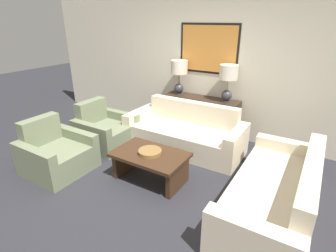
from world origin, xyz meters
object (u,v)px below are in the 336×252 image
Objects in this scene: console_table at (200,117)px; couch_by_back_wall at (185,134)px; armchair_near_back_wall at (105,131)px; armchair_near_camera at (56,154)px; table_lamp_right at (228,78)px; couch_by_side at (276,194)px; coffee_table at (150,161)px; decorative_bowl at (150,152)px; table_lamp_left at (179,72)px.

console_table is 0.70× the size of couch_by_back_wall.
console_table is at bearing 44.49° from armchair_near_back_wall.
couch_by_back_wall is at bearing 52.08° from armchair_near_camera.
table_lamp_right reaches higher than couch_by_side.
decorative_bowl reaches higher than coffee_table.
table_lamp_left reaches higher than couch_by_back_wall.
table_lamp_left is 2.72m from armchair_near_camera.
table_lamp_left is 0.32× the size of couch_by_side.
couch_by_back_wall is at bearing 93.53° from decorative_bowl.
couch_by_side is 2.01× the size of coffee_table.
table_lamp_left is 2.16m from coffee_table.
couch_by_side is 2.35× the size of armchair_near_camera.
coffee_table is (0.07, -1.20, 0.04)m from couch_by_back_wall.
table_lamp_right is 2.48m from armchair_near_back_wall.
couch_by_back_wall is 2.01× the size of coffee_table.
armchair_near_back_wall is at bearing 159.31° from coffee_table.
couch_by_back_wall is at bearing 26.17° from armchair_near_back_wall.
decorative_bowl is at bearing -20.88° from armchair_near_back_wall.
armchair_near_camera is at bearing -119.40° from console_table.
table_lamp_right is at bearing 127.26° from couch_by_side.
table_lamp_right is at bearing 76.66° from coffee_table.
armchair_near_camera is at bearing -109.39° from table_lamp_left.
couch_by_side is 6.33× the size of decorative_bowl.
table_lamp_left and table_lamp_right have the same top height.
couch_by_side is 1.73m from decorative_bowl.
table_lamp_right is (1.01, 0.00, 0.00)m from table_lamp_left.
armchair_near_camera reaches higher than coffee_table.
armchair_near_back_wall is at bearing 159.12° from decorative_bowl.
table_lamp_left reaches higher than couch_by_side.
couch_by_side is (1.78, -1.67, -0.12)m from console_table.
table_lamp_right is at bearing 52.22° from armchair_near_camera.
table_lamp_left is 0.75× the size of armchair_near_camera.
console_table is 1.87m from decorative_bowl.
armchair_near_camera is (-1.35, -2.39, -0.13)m from console_table.
table_lamp_right reaches higher than console_table.
coffee_table is 3.14× the size of decorative_bowl.
table_lamp_right is 3.18m from armchair_near_camera.
console_table is 0.70× the size of couch_by_side.
couch_by_back_wall is (0.00, -0.66, -0.12)m from console_table.
decorative_bowl is at bearing 20.27° from armchair_near_camera.
table_lamp_right is at bearing 76.98° from decorative_bowl.
console_table is 1.65× the size of armchair_near_back_wall.
coffee_table is 1.17× the size of armchair_near_camera.
console_table is at bearing 180.00° from table_lamp_right.
couch_by_back_wall reaches higher than coffee_table.
couch_by_back_wall and couch_by_side have the same top height.
console_table is 0.99m from table_lamp_left.
couch_by_back_wall reaches higher than console_table.
console_table is 0.99m from table_lamp_right.
table_lamp_right is 2.02× the size of decorative_bowl.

